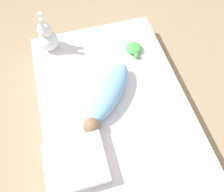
# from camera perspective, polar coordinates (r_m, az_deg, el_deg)

# --- Properties ---
(ground_plane) EXTENTS (12.00, 12.00, 0.00)m
(ground_plane) POSITION_cam_1_polar(r_m,az_deg,el_deg) (1.76, 0.44, -4.56)
(ground_plane) COLOR #9E8466
(bed_mattress) EXTENTS (1.57, 1.06, 0.19)m
(bed_mattress) POSITION_cam_1_polar(r_m,az_deg,el_deg) (1.67, 0.46, -3.23)
(bed_mattress) COLOR white
(bed_mattress) RESTS_ON ground_plane
(burp_cloth) EXTENTS (0.19, 0.16, 0.02)m
(burp_cloth) POSITION_cam_1_polar(r_m,az_deg,el_deg) (1.49, -6.53, -9.83)
(burp_cloth) COLOR white
(burp_cloth) RESTS_ON bed_mattress
(swaddled_baby) EXTENTS (0.53, 0.48, 0.15)m
(swaddled_baby) POSITION_cam_1_polar(r_m,az_deg,el_deg) (1.54, -0.97, 0.42)
(swaddled_baby) COLOR #7FB7E5
(swaddled_baby) RESTS_ON bed_mattress
(pillow) EXTENTS (0.31, 0.37, 0.10)m
(pillow) POSITION_cam_1_polar(r_m,az_deg,el_deg) (1.41, -9.40, -16.94)
(pillow) COLOR white
(pillow) RESTS_ON bed_mattress
(bunny_plush) EXTENTS (0.16, 0.16, 0.33)m
(bunny_plush) POSITION_cam_1_polar(r_m,az_deg,el_deg) (1.88, -16.53, 14.39)
(bunny_plush) COLOR white
(bunny_plush) RESTS_ON bed_mattress
(turtle_plush) EXTENTS (0.17, 0.13, 0.06)m
(turtle_plush) POSITION_cam_1_polar(r_m,az_deg,el_deg) (1.85, 5.74, 12.19)
(turtle_plush) COLOR #51B756
(turtle_plush) RESTS_ON bed_mattress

